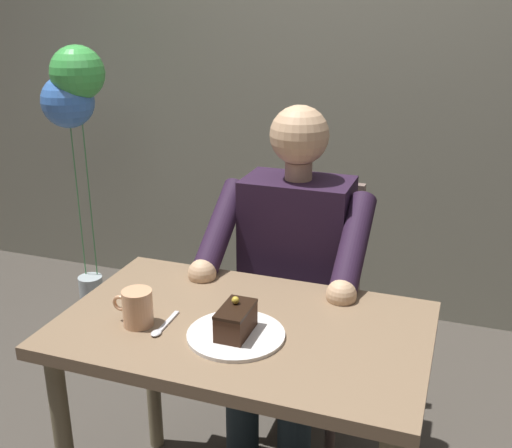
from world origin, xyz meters
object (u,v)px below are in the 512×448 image
Objects in this scene: coffee_cup at (137,307)px; balloon_display at (75,109)px; dining_table at (243,356)px; dessert_spoon at (162,327)px; seated_person at (289,281)px; cake_slice at (236,320)px; chair at (302,294)px.

balloon_display is (0.95, -1.13, 0.29)m from coffee_cup.
coffee_cup is (0.26, 0.10, 0.15)m from dining_table.
balloon_display reaches higher than dessert_spoon.
cake_slice is (-0.01, 0.51, 0.12)m from seated_person.
seated_person is at bearing -115.70° from coffee_cup.
seated_person reaches higher than dessert_spoon.
coffee_cup is at bearing 6.25° from cake_slice.
cake_slice is at bearing 96.41° from dining_table.
dessert_spoon is at bearing 8.37° from cake_slice.
coffee_cup is at bearing 0.25° from dessert_spoon.
chair is 6.38× the size of dessert_spoon.
chair is at bearing -90.00° from seated_person.
balloon_display reaches higher than coffee_cup.
dining_table is at bearing -83.59° from cake_slice.
balloon_display is (1.21, -0.58, 0.42)m from seated_person.
seated_person is 0.62m from coffee_cup.
dessert_spoon is (0.19, 0.72, 0.21)m from chair.
dessert_spoon is at bearing 27.53° from dining_table.
coffee_cup reaches higher than dining_table.
seated_person is 0.58m from dessert_spoon.
coffee_cup is 1.50m from balloon_display.
balloon_display is at bearing -41.90° from cake_slice.
cake_slice is 0.21m from dessert_spoon.
seated_person reaches higher than cake_slice.
coffee_cup is at bearing 64.30° from seated_person.
balloon_display is (1.02, -1.13, 0.34)m from dessert_spoon.
dining_table is at bearing 139.79° from balloon_display.
cake_slice reaches higher than coffee_cup.
dining_table is 0.24m from dessert_spoon.
cake_slice is 1.13× the size of coffee_cup.
seated_person is 1.41m from balloon_display.
chair is 6.99× the size of cake_slice.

